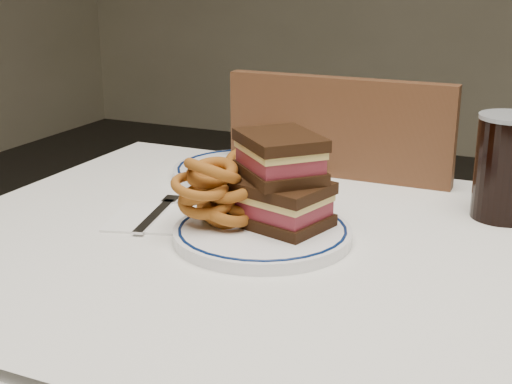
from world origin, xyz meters
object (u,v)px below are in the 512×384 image
at_px(far_plate, 248,172).
at_px(reuben_sandwich, 281,180).
at_px(main_plate, 262,233).
at_px(chair_far, 350,268).
at_px(beer_mug, 509,166).

bearing_deg(far_plate, reuben_sandwich, -55.71).
height_order(main_plate, far_plate, far_plate).
bearing_deg(chair_far, far_plate, -126.91).
distance_m(chair_far, far_plate, 0.35).
distance_m(main_plate, beer_mug, 0.41).
xyz_separation_m(main_plate, reuben_sandwich, (0.01, 0.03, 0.07)).
xyz_separation_m(chair_far, main_plate, (0.00, -0.48, 0.25)).
relative_size(chair_far, far_plate, 3.29).
xyz_separation_m(beer_mug, far_plate, (-0.47, 0.03, -0.07)).
bearing_deg(main_plate, far_plate, 118.74).
bearing_deg(reuben_sandwich, beer_mug, 35.51).
xyz_separation_m(chair_far, far_plate, (-0.15, -0.20, 0.25)).
bearing_deg(main_plate, reuben_sandwich, 65.87).
distance_m(main_plate, far_plate, 0.32).
distance_m(chair_far, reuben_sandwich, 0.55).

